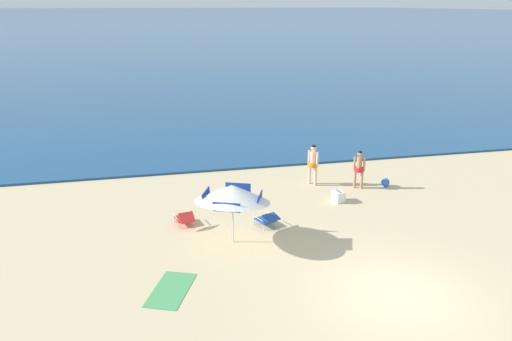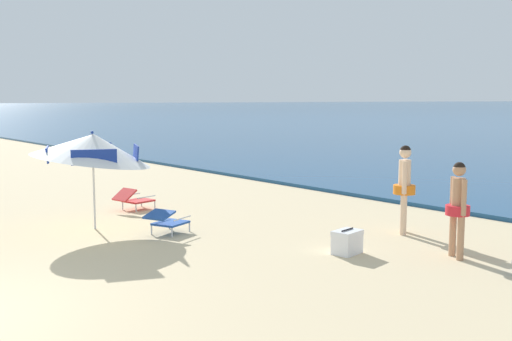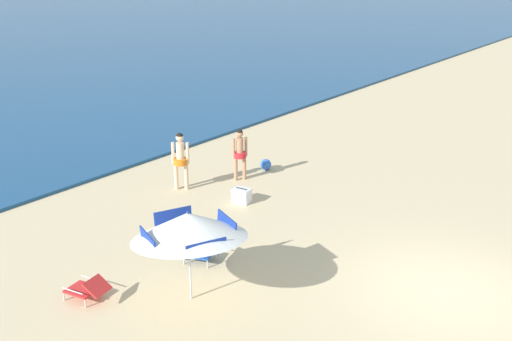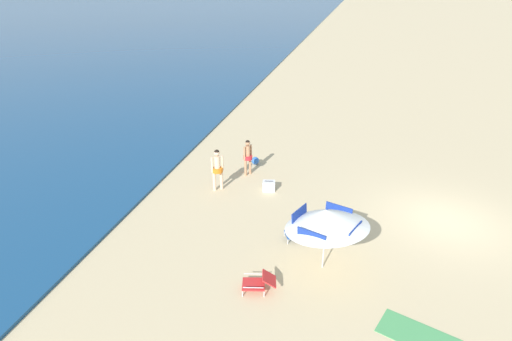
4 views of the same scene
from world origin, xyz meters
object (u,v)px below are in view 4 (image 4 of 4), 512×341
person_standing_beside (248,155)px  beach_umbrella_striped_main (326,218)px  cooler_box (269,186)px  lounge_chair_beside_umbrella (259,282)px  beach_towel (418,336)px  person_standing_near_shore (217,167)px  beach_ball (255,161)px  lounge_chair_under_umbrella (299,231)px

person_standing_beside → beach_umbrella_striped_main: bearing=-148.0°
beach_umbrella_striped_main → cooler_box: size_ratio=5.91×
lounge_chair_beside_umbrella → cooler_box: bearing=8.5°
cooler_box → beach_towel: 8.21m
person_standing_beside → beach_towel: 10.02m
person_standing_beside → person_standing_near_shore: bearing=153.7°
beach_towel → person_standing_near_shore: bearing=47.6°
beach_umbrella_striped_main → cooler_box: beach_umbrella_striped_main is taller
person_standing_near_shore → beach_ball: (2.85, -0.89, -0.82)m
lounge_chair_under_umbrella → beach_towel: bearing=-136.5°
lounge_chair_under_umbrella → lounge_chair_beside_umbrella: size_ratio=1.00×
lounge_chair_beside_umbrella → beach_ball: bearing=13.4°
beach_umbrella_striped_main → beach_towel: size_ratio=1.79×
beach_umbrella_striped_main → lounge_chair_under_umbrella: (1.33, 0.87, -1.37)m
lounge_chair_beside_umbrella → beach_ball: size_ratio=2.81×
beach_ball → beach_towel: beach_ball is taller
beach_ball → beach_towel: size_ratio=0.19×
person_standing_near_shore → cooler_box: (0.35, -2.01, -0.79)m
person_standing_beside → cooler_box: (-1.32, -1.18, -0.72)m
lounge_chair_under_umbrella → beach_ball: size_ratio=2.83×
beach_ball → person_standing_near_shore: bearing=162.7°
beach_umbrella_striped_main → person_standing_near_shore: (4.16, 4.47, -0.65)m
person_standing_near_shore → beach_towel: person_standing_near_shore is taller
person_standing_near_shore → lounge_chair_beside_umbrella: bearing=-152.5°
person_standing_near_shore → cooler_box: person_standing_near_shore is taller
person_standing_near_shore → lounge_chair_under_umbrella: bearing=-128.2°
lounge_chair_beside_umbrella → beach_towel: (-0.73, -3.97, -0.26)m
beach_umbrella_striped_main → lounge_chair_under_umbrella: beach_umbrella_striped_main is taller
cooler_box → person_standing_beside: bearing=41.9°
cooler_box → lounge_chair_beside_umbrella: bearing=-171.5°
person_standing_near_shore → cooler_box: 2.19m
lounge_chair_beside_umbrella → person_standing_beside: person_standing_beside is taller
lounge_chair_under_umbrella → person_standing_near_shore: (2.84, 3.60, 0.71)m
person_standing_near_shore → person_standing_beside: size_ratio=1.08×
beach_umbrella_striped_main → cooler_box: 5.35m
beach_ball → beach_umbrella_striped_main: bearing=-152.9°
lounge_chair_under_umbrella → lounge_chair_beside_umbrella: lounge_chair_beside_umbrella is taller
lounge_chair_under_umbrella → beach_ball: lounge_chair_under_umbrella is taller
cooler_box → beach_ball: bearing=24.1°
cooler_box → beach_towel: cooler_box is taller
beach_umbrella_striped_main → person_standing_beside: size_ratio=2.03×
lounge_chair_beside_umbrella → person_standing_near_shore: bearing=27.5°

